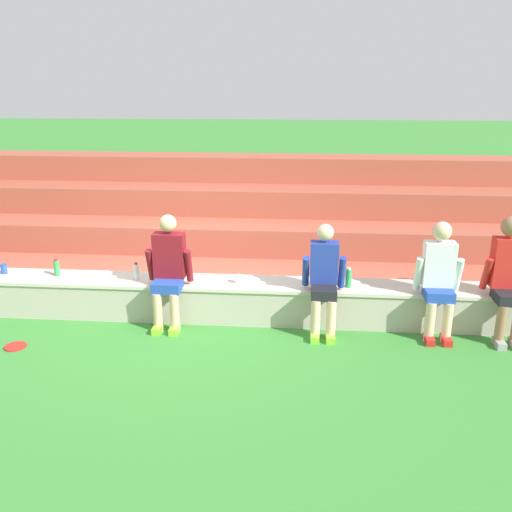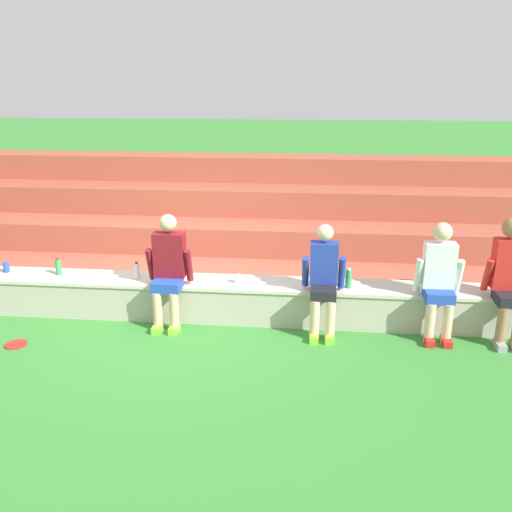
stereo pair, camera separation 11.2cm
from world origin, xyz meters
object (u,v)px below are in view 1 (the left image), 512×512
Objects in this scene: person_left_of_center at (168,268)px; person_right_of_center at (439,277)px; water_bottle_mid_right at (349,278)px; water_bottle_near_right at (57,268)px; person_center at (324,278)px; water_bottle_mid_left at (136,271)px; plastic_cup_right_end at (4,269)px; plastic_cup_left_end at (238,279)px; person_far_right at (507,275)px; frisbee at (15,346)px.

person_left_of_center reaches higher than person_right_of_center.
water_bottle_mid_right is 1.11× the size of water_bottle_near_right.
person_left_of_center is at bearing 178.54° from person_center.
person_center is 5.84× the size of water_bottle_mid_left.
water_bottle_near_right is 1.74× the size of plastic_cup_right_end.
person_left_of_center is 1.86m from person_center.
water_bottle_mid_right is 3.69m from water_bottle_near_right.
person_right_of_center is at bearing -3.47° from plastic_cup_right_end.
plastic_cup_left_end is at bearing -1.67° from plastic_cup_right_end.
water_bottle_mid_right reaches higher than plastic_cup_right_end.
water_bottle_mid_left is 1.01× the size of water_bottle_near_right.
plastic_cup_right_end is at bearing 175.20° from person_center.
person_right_of_center is (3.16, -0.03, -0.00)m from person_left_of_center.
water_bottle_near_right is at bearing 177.19° from water_bottle_mid_left.
person_center is 1.31m from person_right_of_center.
water_bottle_near_right is at bearing -1.24° from plastic_cup_right_end.
person_right_of_center is 5.55× the size of water_bottle_mid_right.
person_far_right is 5.86× the size of frisbee.
person_center reaches higher than frisbee.
person_far_right is 5.83× the size of water_bottle_mid_right.
person_right_of_center is 10.67× the size of plastic_cup_right_end.
water_bottle_near_right is 0.91× the size of frisbee.
person_center is 10.22× the size of plastic_cup_right_end.
water_bottle_near_right is (-3.69, 0.09, -0.01)m from water_bottle_mid_right.
person_right_of_center is 0.95× the size of person_far_right.
person_center is 2.34m from water_bottle_mid_left.
water_bottle_mid_right is 3.93m from frisbee.
water_bottle_mid_left is 1.29m from plastic_cup_left_end.
water_bottle_mid_left is at bearing -2.81° from water_bottle_near_right.
plastic_cup_left_end is (1.29, -0.02, -0.05)m from water_bottle_mid_left.
water_bottle_mid_left is 1.78m from plastic_cup_right_end.
person_right_of_center is 4.70m from water_bottle_near_right.
person_left_of_center is 2.17m from water_bottle_mid_right.
person_center reaches higher than water_bottle_near_right.
water_bottle_mid_left is 1.75× the size of plastic_cup_right_end.
water_bottle_near_right is 2.35m from plastic_cup_left_end.
water_bottle_mid_right is 2.34× the size of plastic_cup_left_end.
person_far_right is 6.18m from plastic_cup_right_end.
person_far_right is (2.07, 0.04, 0.08)m from person_center.
person_left_of_center is 0.54m from water_bottle_mid_left.
water_bottle_mid_right is 1.92× the size of plastic_cup_right_end.
person_center is at bearing -179.01° from person_far_right.
plastic_cup_left_end is (-1.04, 0.26, -0.14)m from person_center.
frisbee is (-1.13, -1.00, -0.58)m from water_bottle_mid_left.
person_right_of_center is at bearing -0.55° from person_left_of_center.
person_far_right is at bearing -6.48° from water_bottle_mid_right.
person_center is 5.88× the size of water_bottle_near_right.
person_right_of_center reaches higher than frisbee.
water_bottle_mid_right is at bearing -1.41° from plastic_cup_right_end.
water_bottle_mid_right is at bearing -0.81° from plastic_cup_left_end.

